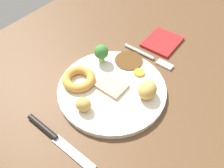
# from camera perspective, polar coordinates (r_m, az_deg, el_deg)

# --- Properties ---
(dining_table) EXTENTS (1.20, 0.84, 0.04)m
(dining_table) POSITION_cam_1_polar(r_m,az_deg,el_deg) (0.56, 0.58, -0.64)
(dining_table) COLOR brown
(dining_table) RESTS_ON ground
(dinner_plate) EXTENTS (0.26, 0.26, 0.01)m
(dinner_plate) POSITION_cam_1_polar(r_m,az_deg,el_deg) (0.53, 0.00, -1.21)
(dinner_plate) COLOR silver
(dinner_plate) RESTS_ON dining_table
(gravy_pool) EXTENTS (0.07, 0.07, 0.00)m
(gravy_pool) POSITION_cam_1_polar(r_m,az_deg,el_deg) (0.59, 4.37, 6.15)
(gravy_pool) COLOR #563819
(gravy_pool) RESTS_ON dinner_plate
(meat_slice_main) EXTENTS (0.06, 0.07, 0.01)m
(meat_slice_main) POSITION_cam_1_polar(r_m,az_deg,el_deg) (0.52, -0.02, -0.45)
(meat_slice_main) COLOR tan
(meat_slice_main) RESTS_ON dinner_plate
(yorkshire_pudding) EXTENTS (0.08, 0.08, 0.02)m
(yorkshire_pudding) POSITION_cam_1_polar(r_m,az_deg,el_deg) (0.53, -8.64, 1.34)
(yorkshire_pudding) COLOR #C68938
(yorkshire_pudding) RESTS_ON dinner_plate
(roast_potato_left) EXTENTS (0.05, 0.05, 0.04)m
(roast_potato_left) POSITION_cam_1_polar(r_m,az_deg,el_deg) (0.49, 8.96, -1.80)
(roast_potato_left) COLOR tan
(roast_potato_left) RESTS_ON dinner_plate
(roast_potato_right) EXTENTS (0.04, 0.04, 0.03)m
(roast_potato_right) POSITION_cam_1_polar(r_m,az_deg,el_deg) (0.48, -7.84, -5.08)
(roast_potato_right) COLOR tan
(roast_potato_right) RESTS_ON dinner_plate
(carrot_coin_front) EXTENTS (0.03, 0.03, 0.01)m
(carrot_coin_front) POSITION_cam_1_polar(r_m,az_deg,el_deg) (0.55, 7.13, 2.96)
(carrot_coin_front) COLOR orange
(carrot_coin_front) RESTS_ON dinner_plate
(broccoli_floret) EXTENTS (0.04, 0.04, 0.05)m
(broccoli_floret) POSITION_cam_1_polar(r_m,az_deg,el_deg) (0.56, -2.80, 8.20)
(broccoli_floret) COLOR #8CB766
(broccoli_floret) RESTS_ON dinner_plate
(fork) EXTENTS (0.02, 0.15, 0.01)m
(fork) POSITION_cam_1_polar(r_m,az_deg,el_deg) (0.62, 9.67, 6.99)
(fork) COLOR silver
(fork) RESTS_ON dining_table
(knife) EXTENTS (0.02, 0.19, 0.01)m
(knife) POSITION_cam_1_polar(r_m,az_deg,el_deg) (0.48, -14.98, -12.95)
(knife) COLOR black
(knife) RESTS_ON dining_table
(folded_napkin) EXTENTS (0.11, 0.09, 0.01)m
(folded_napkin) POSITION_cam_1_polar(r_m,az_deg,el_deg) (0.68, 12.94, 10.66)
(folded_napkin) COLOR red
(folded_napkin) RESTS_ON dining_table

